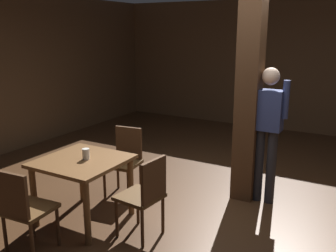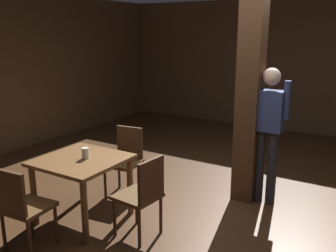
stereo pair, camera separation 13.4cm
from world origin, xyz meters
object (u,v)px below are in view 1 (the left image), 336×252
chair_south (23,207)px  standing_person (268,126)px  dining_table (83,170)px  chair_east (145,193)px  napkin_cup (86,154)px  chair_north (125,158)px

chair_south → standing_person: standing_person is taller
dining_table → chair_east: bearing=1.7°
napkin_cup → standing_person: (1.62, 1.49, 0.20)m
chair_south → chair_east: 1.19m
chair_east → standing_person: size_ratio=0.52×
chair_east → standing_person: bearing=60.7°
dining_table → standing_person: standing_person is taller
napkin_cup → standing_person: size_ratio=0.07×
napkin_cup → chair_east: bearing=-0.1°
chair_south → standing_person: (1.68, 2.33, 0.50)m
chair_east → napkin_cup: chair_east is taller
chair_south → standing_person: bearing=54.2°
chair_north → chair_east: same height
chair_east → napkin_cup: (-0.79, 0.00, 0.30)m
chair_south → napkin_cup: (0.06, 0.84, 0.30)m
dining_table → napkin_cup: size_ratio=7.36×
dining_table → standing_person: bearing=42.5°
chair_north → standing_person: 1.88m
napkin_cup → dining_table: bearing=-144.7°
dining_table → chair_north: size_ratio=1.02×
dining_table → standing_person: 2.28m
chair_south → chair_east: bearing=44.9°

